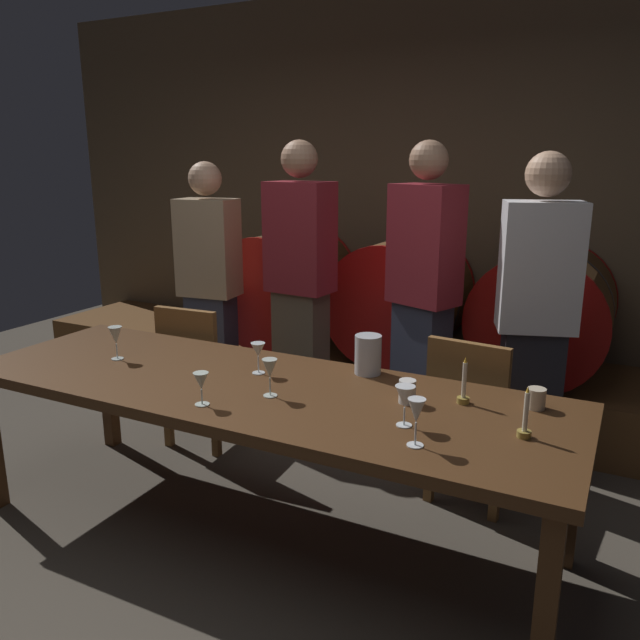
{
  "coord_description": "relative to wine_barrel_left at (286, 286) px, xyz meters",
  "views": [
    {
      "loc": [
        1.42,
        -1.93,
        1.72
      ],
      "look_at": [
        0.01,
        0.86,
        0.91
      ],
      "focal_mm": 35.4,
      "sensor_mm": 36.0,
      "label": 1
    }
  ],
  "objects": [
    {
      "name": "guest_center_left",
      "position": [
        0.53,
        -0.76,
        0.16
      ],
      "size": [
        0.4,
        0.27,
        1.82
      ],
      "rotation": [
        0.0,
        0.0,
        3.06
      ],
      "color": "brown",
      "rests_on": "ground"
    },
    {
      "name": "guest_far_right",
      "position": [
        1.9,
        -0.76,
        0.12
      ],
      "size": [
        0.44,
        0.35,
        1.75
      ],
      "rotation": [
        0.0,
        0.0,
        3.46
      ],
      "color": "black",
      "rests_on": "ground"
    },
    {
      "name": "pitcher",
      "position": [
        1.26,
        -1.45,
        0.05
      ],
      "size": [
        0.12,
        0.12,
        0.18
      ],
      "color": "silver",
      "rests_on": "dining_table"
    },
    {
      "name": "wine_barrel_right",
      "position": [
        1.85,
        0.0,
        0.0
      ],
      "size": [
        0.82,
        0.83,
        0.82
      ],
      "color": "brown",
      "rests_on": "barrel_shelf"
    },
    {
      "name": "guest_center_right",
      "position": [
        1.25,
        -0.6,
        0.16
      ],
      "size": [
        0.44,
        0.36,
        1.81
      ],
      "rotation": [
        0.0,
        0.0,
        2.77
      ],
      "color": "#33384C",
      "rests_on": "ground"
    },
    {
      "name": "chair_right",
      "position": [
        1.68,
        -1.09,
        -0.29
      ],
      "size": [
        0.44,
        0.44,
        0.88
      ],
      "rotation": [
        0.0,
        0.0,
        3.03
      ],
      "color": "brown",
      "rests_on": "ground"
    },
    {
      "name": "dining_table",
      "position": [
        0.88,
        -1.81,
        -0.1
      ],
      "size": [
        2.79,
        0.91,
        0.74
      ],
      "color": "#4C2D16",
      "rests_on": "ground"
    },
    {
      "name": "wine_barrel_center",
      "position": [
        0.91,
        0.0,
        0.0
      ],
      "size": [
        0.82,
        0.83,
        0.82
      ],
      "color": "brown",
      "rests_on": "barrel_shelf"
    },
    {
      "name": "chair_left",
      "position": [
        0.05,
        -1.16,
        -0.29
      ],
      "size": [
        0.42,
        0.42,
        0.88
      ],
      "rotation": [
        0.0,
        0.0,
        3.2
      ],
      "color": "brown",
      "rests_on": "ground"
    },
    {
      "name": "wine_glass_center_left",
      "position": [
        0.81,
        -2.1,
        0.06
      ],
      "size": [
        0.06,
        0.06,
        0.14
      ],
      "color": "silver",
      "rests_on": "dining_table"
    },
    {
      "name": "wine_glass_left",
      "position": [
        0.81,
        -1.67,
        0.07
      ],
      "size": [
        0.07,
        0.07,
        0.15
      ],
      "color": "white",
      "rests_on": "dining_table"
    },
    {
      "name": "wine_glass_far_left",
      "position": [
        0.06,
        -1.81,
        0.08
      ],
      "size": [
        0.07,
        0.07,
        0.17
      ],
      "color": "silver",
      "rests_on": "dining_table"
    },
    {
      "name": "ground_plane",
      "position": [
        0.9,
        -2.11,
        -0.78
      ],
      "size": [
        8.48,
        8.48,
        0.0
      ],
      "primitive_type": "plane",
      "color": "#4C443A"
    },
    {
      "name": "wine_glass_far_right",
      "position": [
        1.7,
        -2.08,
        0.09
      ],
      "size": [
        0.06,
        0.06,
        0.18
      ],
      "color": "white",
      "rests_on": "dining_table"
    },
    {
      "name": "cup_left",
      "position": [
        1.55,
        -1.71,
        0.01
      ],
      "size": [
        0.07,
        0.07,
        0.1
      ],
      "primitive_type": "cylinder",
      "color": "white",
      "rests_on": "dining_table"
    },
    {
      "name": "guest_far_left",
      "position": [
        -0.2,
        -0.68,
        0.09
      ],
      "size": [
        0.4,
        0.28,
        1.69
      ],
      "rotation": [
        0.0,
        0.0,
        3.26
      ],
      "color": "#33384C",
      "rests_on": "ground"
    },
    {
      "name": "candle_right",
      "position": [
        2.03,
        -1.83,
        0.01
      ],
      "size": [
        0.05,
        0.05,
        0.2
      ],
      "color": "olive",
      "rests_on": "dining_table"
    },
    {
      "name": "wine_glass_center_right",
      "position": [
        1.01,
        -1.9,
        0.08
      ],
      "size": [
        0.07,
        0.07,
        0.16
      ],
      "color": "silver",
      "rests_on": "dining_table"
    },
    {
      "name": "cup_right",
      "position": [
        2.03,
        -1.53,
        0.0
      ],
      "size": [
        0.07,
        0.07,
        0.08
      ],
      "primitive_type": "cylinder",
      "color": "beige",
      "rests_on": "dining_table"
    },
    {
      "name": "wine_barrel_left",
      "position": [
        0.0,
        0.0,
        0.0
      ],
      "size": [
        0.82,
        0.83,
        0.82
      ],
      "color": "#513319",
      "rests_on": "barrel_shelf"
    },
    {
      "name": "barrel_shelf",
      "position": [
        0.9,
        0.0,
        -0.59
      ],
      "size": [
        5.87,
        0.9,
        0.38
      ],
      "primitive_type": "cube",
      "color": "brown",
      "rests_on": "ground"
    },
    {
      "name": "wine_glass_right",
      "position": [
        1.61,
        -1.93,
        0.07
      ],
      "size": [
        0.08,
        0.08,
        0.16
      ],
      "color": "white",
      "rests_on": "dining_table"
    },
    {
      "name": "back_wall",
      "position": [
        0.9,
        0.55,
        0.66
      ],
      "size": [
        6.52,
        0.24,
        2.87
      ],
      "primitive_type": "cube",
      "color": "brown",
      "rests_on": "ground"
    },
    {
      "name": "candle_left",
      "position": [
        1.75,
        -1.61,
        0.01
      ],
      "size": [
        0.05,
        0.05,
        0.2
      ],
      "color": "olive",
      "rests_on": "dining_table"
    }
  ]
}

